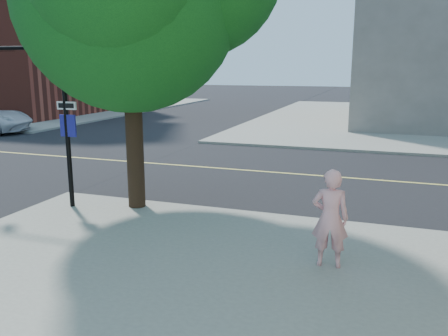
% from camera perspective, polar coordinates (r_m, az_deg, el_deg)
% --- Properties ---
extents(ground, '(140.00, 140.00, 0.00)m').
position_cam_1_polar(ground, '(12.35, -14.80, -3.80)').
color(ground, black).
rests_on(ground, ground).
extents(road_ew, '(140.00, 9.00, 0.01)m').
position_cam_1_polar(road_ew, '(16.15, -5.95, 0.35)').
color(road_ew, black).
rests_on(road_ew, ground).
extents(sidewalk_nw, '(26.00, 25.00, 0.12)m').
position_cam_1_polar(sidewalk_nw, '(43.29, -24.53, 6.91)').
color(sidewalk_nw, gray).
rests_on(sidewalk_nw, ground).
extents(man_on_phone, '(0.63, 0.45, 1.63)m').
position_cam_1_polar(man_on_phone, '(7.78, 12.83, -6.01)').
color(man_on_phone, '#F6A6AB').
rests_on(man_on_phone, sidewalk_se).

